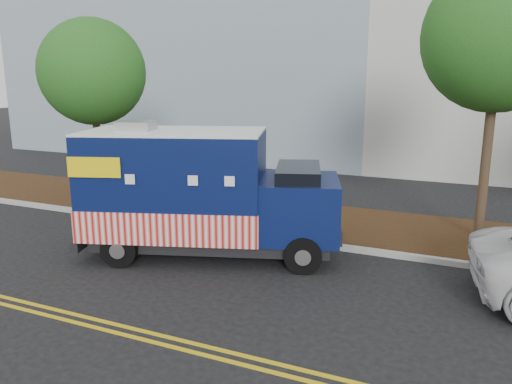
% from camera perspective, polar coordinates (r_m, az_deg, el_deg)
% --- Properties ---
extents(ground, '(120.00, 120.00, 0.00)m').
position_cam_1_polar(ground, '(13.95, -6.93, -6.27)').
color(ground, black).
rests_on(ground, ground).
extents(curb, '(120.00, 0.18, 0.15)m').
position_cam_1_polar(curb, '(15.08, -4.22, -4.42)').
color(curb, '#9E9E99').
rests_on(curb, ground).
extents(mulch_strip, '(120.00, 4.00, 0.15)m').
position_cam_1_polar(mulch_strip, '(16.88, -0.86, -2.48)').
color(mulch_strip, black).
rests_on(mulch_strip, ground).
extents(centerline_near, '(120.00, 0.10, 0.01)m').
position_cam_1_polar(centerline_near, '(10.68, -19.53, -13.16)').
color(centerline_near, gold).
rests_on(centerline_near, ground).
extents(centerline_far, '(120.00, 0.10, 0.01)m').
position_cam_1_polar(centerline_far, '(10.52, -20.49, -13.65)').
color(centerline_far, gold).
rests_on(centerline_far, ground).
extents(tree_a, '(3.66, 3.66, 6.59)m').
position_cam_1_polar(tree_a, '(18.69, -18.18, 12.86)').
color(tree_a, '#38281C').
rests_on(tree_a, ground).
extents(tree_c, '(3.94, 3.94, 7.58)m').
position_cam_1_polar(tree_c, '(14.93, 26.00, 15.64)').
color(tree_c, '#38281C').
rests_on(tree_c, ground).
extents(sign_post, '(0.06, 0.06, 2.40)m').
position_cam_1_polar(sign_post, '(17.66, -15.91, 1.46)').
color(sign_post, '#473828').
rests_on(sign_post, ground).
extents(food_truck, '(7.02, 4.33, 3.49)m').
position_cam_1_polar(food_truck, '(13.00, -6.63, -0.43)').
color(food_truck, black).
rests_on(food_truck, ground).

